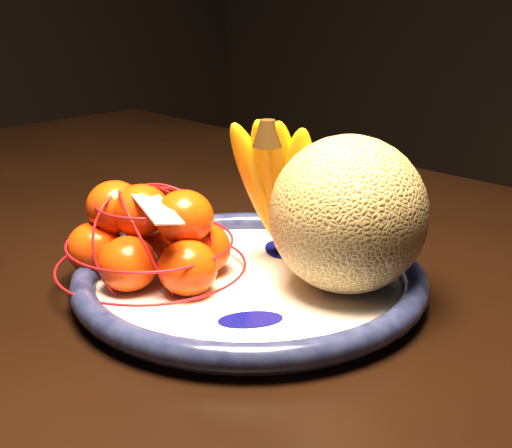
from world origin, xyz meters
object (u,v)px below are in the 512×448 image
Objects in this scene: dining_table at (189,273)px; banana_bunch at (278,183)px; cantaloupe at (348,214)px; fruit_bowl at (250,279)px; mandarin_bag at (150,239)px.

banana_bunch is at bearing -13.25° from dining_table.
cantaloupe is (0.30, -0.08, 0.17)m from dining_table.
fruit_bowl is 0.10m from banana_bunch.
fruit_bowl is 0.12m from cantaloupe.
dining_table is 0.26m from mandarin_bag.
fruit_bowl is at bearing -25.10° from dining_table.
cantaloupe is 0.20m from mandarin_bag.
dining_table is at bearing 164.73° from cantaloupe.
cantaloupe reaches higher than dining_table.
fruit_bowl is 1.72× the size of mandarin_bag.
dining_table is at bearing 149.47° from fruit_bowl.
dining_table is 9.05× the size of banana_bunch.
fruit_bowl is at bearing 34.22° from mandarin_bag.
banana_bunch is at bearing 172.61° from cantaloupe.
banana_bunch is at bearing 56.95° from mandarin_bag.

